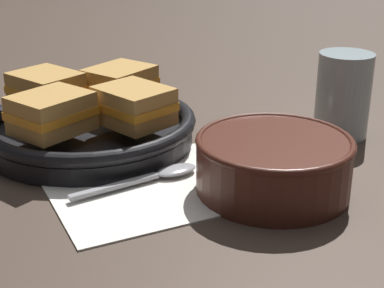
{
  "coord_description": "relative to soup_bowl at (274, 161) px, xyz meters",
  "views": [
    {
      "loc": [
        -0.23,
        -0.55,
        0.29
      ],
      "look_at": [
        0.01,
        0.04,
        0.03
      ],
      "focal_mm": 55.0,
      "sensor_mm": 36.0,
      "label": 1
    }
  ],
  "objects": [
    {
      "name": "ground_plane",
      "position": [
        -0.07,
        0.04,
        -0.04
      ],
      "size": [
        4.0,
        4.0,
        0.0
      ],
      "primitive_type": "plane",
      "color": "#47382D"
    },
    {
      "name": "napkin",
      "position": [
        -0.12,
        0.06,
        -0.03
      ],
      "size": [
        0.23,
        0.2,
        0.0
      ],
      "color": "white",
      "rests_on": "ground_plane"
    },
    {
      "name": "soup_bowl",
      "position": [
        0.0,
        0.0,
        0.0
      ],
      "size": [
        0.17,
        0.17,
        0.06
      ],
      "color": "#4C2319",
      "rests_on": "ground_plane"
    },
    {
      "name": "spoon",
      "position": [
        -0.11,
        0.07,
        -0.03
      ],
      "size": [
        0.16,
        0.05,
        0.01
      ],
      "rotation": [
        0.0,
        0.0,
        0.19
      ],
      "color": "#9E9EA3",
      "rests_on": "napkin"
    },
    {
      "name": "skillet",
      "position": [
        -0.16,
        0.21,
        -0.01
      ],
      "size": [
        0.34,
        0.31,
        0.04
      ],
      "color": "black",
      "rests_on": "ground_plane"
    },
    {
      "name": "sandwich_near_left",
      "position": [
        -0.11,
        0.16,
        0.03
      ],
      "size": [
        0.1,
        0.11,
        0.05
      ],
      "rotation": [
        0.0,
        0.0,
        6.7
      ],
      "color": "#C18E47",
      "rests_on": "skillet"
    },
    {
      "name": "sandwich_near_right",
      "position": [
        -0.1,
        0.25,
        0.03
      ],
      "size": [
        0.11,
        0.11,
        0.05
      ],
      "rotation": [
        0.0,
        0.0,
        8.41
      ],
      "color": "#C18E47",
      "rests_on": "skillet"
    },
    {
      "name": "sandwich_far_left",
      "position": [
        -0.2,
        0.26,
        0.03
      ],
      "size": [
        0.11,
        0.11,
        0.05
      ],
      "rotation": [
        0.0,
        0.0,
        9.92
      ],
      "color": "#C18E47",
      "rests_on": "skillet"
    },
    {
      "name": "sandwich_far_right",
      "position": [
        -0.21,
        0.17,
        0.03
      ],
      "size": [
        0.11,
        0.11,
        0.05
      ],
      "rotation": [
        0.0,
        0.0,
        11.51
      ],
      "color": "#C18E47",
      "rests_on": "skillet"
    },
    {
      "name": "drinking_glass",
      "position": [
        0.17,
        0.12,
        0.02
      ],
      "size": [
        0.07,
        0.07,
        0.11
      ],
      "color": "silver",
      "rests_on": "ground_plane"
    }
  ]
}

